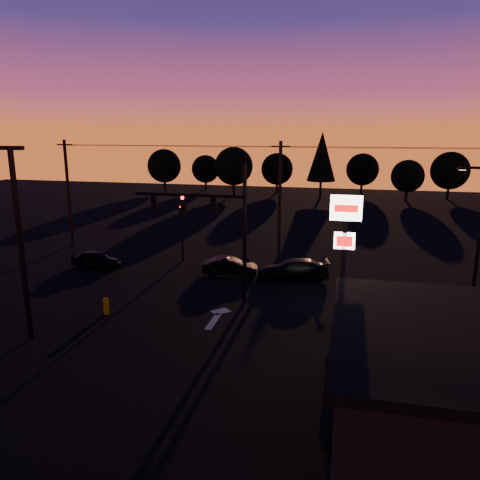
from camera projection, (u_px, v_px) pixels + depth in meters
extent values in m
plane|color=black|center=(199.00, 328.00, 23.76)|extent=(120.00, 120.00, 0.00)
cube|color=beige|center=(214.00, 321.00, 24.59)|extent=(0.35, 2.20, 0.01)
cube|color=beige|center=(221.00, 311.00, 25.92)|extent=(1.20, 1.20, 0.01)
cylinder|color=black|center=(245.00, 236.00, 26.29)|extent=(0.24, 0.24, 8.00)
cylinder|color=black|center=(245.00, 160.00, 25.31)|extent=(0.14, 0.52, 0.76)
cylinder|color=black|center=(189.00, 195.00, 26.49)|extent=(6.50, 0.16, 0.16)
cube|color=black|center=(213.00, 205.00, 26.29)|extent=(0.32, 0.22, 0.95)
sphere|color=black|center=(213.00, 199.00, 26.09)|extent=(0.18, 0.18, 0.18)
sphere|color=black|center=(213.00, 204.00, 26.16)|extent=(0.18, 0.18, 0.18)
sphere|color=black|center=(213.00, 210.00, 26.23)|extent=(0.18, 0.18, 0.18)
cube|color=black|center=(183.00, 204.00, 26.69)|extent=(0.32, 0.22, 0.95)
sphere|color=#FF0705|center=(182.00, 198.00, 26.48)|extent=(0.18, 0.18, 0.18)
sphere|color=black|center=(182.00, 203.00, 26.55)|extent=(0.18, 0.18, 0.18)
sphere|color=black|center=(183.00, 208.00, 26.62)|extent=(0.18, 0.18, 0.18)
cube|color=black|center=(154.00, 203.00, 27.09)|extent=(0.32, 0.22, 0.95)
sphere|color=black|center=(153.00, 197.00, 26.88)|extent=(0.18, 0.18, 0.18)
sphere|color=black|center=(153.00, 202.00, 26.95)|extent=(0.18, 0.18, 0.18)
sphere|color=black|center=(153.00, 207.00, 27.02)|extent=(0.18, 0.18, 0.18)
cube|color=black|center=(248.00, 260.00, 26.57)|extent=(0.22, 0.18, 0.28)
cylinder|color=black|center=(182.00, 238.00, 35.34)|extent=(0.14, 0.14, 3.60)
cube|color=black|center=(182.00, 211.00, 34.85)|extent=(0.30, 0.20, 0.90)
sphere|color=#FF0705|center=(181.00, 207.00, 34.66)|extent=(0.18, 0.18, 0.18)
sphere|color=black|center=(181.00, 211.00, 34.73)|extent=(0.18, 0.18, 0.18)
sphere|color=black|center=(181.00, 214.00, 34.79)|extent=(0.18, 0.18, 0.18)
cube|color=black|center=(21.00, 248.00, 21.53)|extent=(0.18, 0.18, 9.00)
cube|color=black|center=(3.00, 148.00, 20.55)|extent=(0.55, 0.30, 0.18)
cube|color=black|center=(17.00, 148.00, 20.40)|extent=(0.55, 0.30, 0.18)
cube|color=black|center=(343.00, 268.00, 22.89)|extent=(0.22, 0.22, 6.40)
cube|color=white|center=(346.00, 208.00, 22.19)|extent=(1.50, 0.25, 1.20)
cube|color=red|center=(346.00, 209.00, 22.06)|extent=(1.10, 0.02, 0.35)
cube|color=white|center=(344.00, 241.00, 22.57)|extent=(1.00, 0.22, 0.80)
cube|color=red|center=(344.00, 241.00, 22.44)|extent=(0.75, 0.02, 0.50)
cylinder|color=black|center=(479.00, 242.00, 24.95)|extent=(0.20, 0.20, 8.00)
cylinder|color=black|center=(475.00, 168.00, 24.18)|extent=(1.20, 0.14, 0.14)
cube|color=black|center=(463.00, 169.00, 24.32)|extent=(0.50, 0.22, 0.14)
plane|color=#FFB759|center=(463.00, 170.00, 24.34)|extent=(0.35, 0.35, 0.00)
cylinder|color=black|center=(69.00, 194.00, 39.51)|extent=(0.26, 0.26, 9.00)
cube|color=black|center=(64.00, 145.00, 38.56)|extent=(1.40, 0.10, 0.10)
cylinder|color=black|center=(280.00, 201.00, 35.53)|extent=(0.26, 0.26, 9.00)
cube|color=black|center=(281.00, 146.00, 34.58)|extent=(1.40, 0.10, 0.10)
cylinder|color=black|center=(164.00, 146.00, 36.01)|extent=(18.00, 0.02, 0.02)
cylinder|color=black|center=(167.00, 145.00, 36.57)|extent=(18.00, 0.02, 0.02)
cylinder|color=black|center=(170.00, 146.00, 37.15)|extent=(18.00, 0.02, 0.02)
cylinder|color=black|center=(410.00, 148.00, 32.04)|extent=(18.00, 0.02, 0.02)
cylinder|color=black|center=(409.00, 147.00, 32.60)|extent=(18.00, 0.02, 0.02)
cylinder|color=black|center=(408.00, 148.00, 33.18)|extent=(18.00, 0.02, 0.02)
cube|color=black|center=(391.00, 353.00, 18.15)|extent=(2.20, 0.05, 1.60)
cube|color=black|center=(475.00, 361.00, 17.48)|extent=(2.20, 0.05, 1.60)
cylinder|color=#C7A904|center=(106.00, 306.00, 25.48)|extent=(0.30, 0.30, 0.90)
cylinder|color=black|center=(165.00, 186.00, 75.79)|extent=(0.36, 0.36, 1.62)
sphere|color=black|center=(164.00, 166.00, 75.04)|extent=(5.36, 5.36, 5.36)
cylinder|color=black|center=(206.00, 186.00, 77.34)|extent=(0.36, 0.36, 1.38)
sphere|color=black|center=(206.00, 169.00, 76.70)|extent=(4.54, 4.54, 4.54)
cylinder|color=black|center=(234.00, 189.00, 71.23)|extent=(0.36, 0.36, 1.75)
sphere|color=black|center=(234.00, 166.00, 70.42)|extent=(5.77, 5.78, 5.78)
cylinder|color=black|center=(277.00, 188.00, 73.73)|extent=(0.36, 0.36, 1.50)
sphere|color=black|center=(277.00, 169.00, 73.03)|extent=(4.95, 4.95, 4.95)
cylinder|color=black|center=(320.00, 189.00, 69.24)|extent=(0.36, 0.36, 2.38)
cone|color=black|center=(322.00, 156.00, 68.14)|extent=(4.18, 4.18, 7.12)
cylinder|color=black|center=(361.00, 189.00, 72.75)|extent=(0.36, 0.36, 1.50)
sphere|color=black|center=(363.00, 170.00, 72.06)|extent=(4.95, 4.95, 4.95)
cylinder|color=black|center=(406.00, 196.00, 65.76)|extent=(0.36, 0.36, 1.38)
sphere|color=black|center=(408.00, 176.00, 65.12)|extent=(4.54, 4.54, 4.54)
cylinder|color=black|center=(448.00, 193.00, 67.25)|extent=(0.36, 0.36, 1.62)
sphere|color=black|center=(450.00, 171.00, 66.49)|extent=(5.36, 5.36, 5.36)
imported|color=black|center=(96.00, 259.00, 34.06)|extent=(3.68, 1.73, 1.22)
imported|color=black|center=(230.00, 267.00, 32.20)|extent=(3.89, 1.77, 1.24)
imported|color=black|center=(293.00, 270.00, 31.21)|extent=(5.11, 2.99, 1.39)
imported|color=black|center=(360.00, 348.00, 20.15)|extent=(3.06, 5.08, 1.32)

